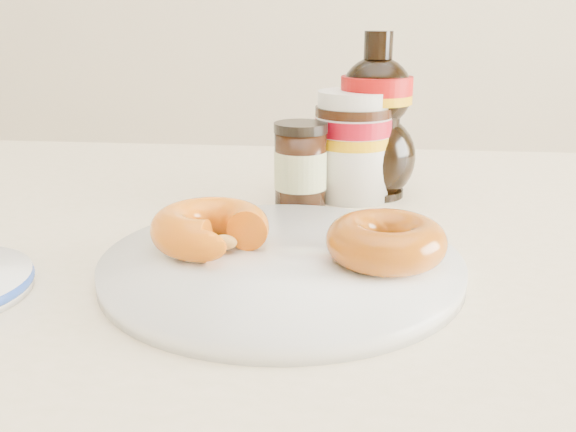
# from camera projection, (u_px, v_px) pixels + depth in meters

# --- Properties ---
(dining_table) EXTENTS (1.40, 0.90, 0.75)m
(dining_table) POSITION_uv_depth(u_px,v_px,m) (336.00, 320.00, 0.64)
(dining_table) COLOR #FFE5C2
(dining_table) RESTS_ON ground
(plate) EXTENTS (0.30, 0.30, 0.02)m
(plate) POSITION_uv_depth(u_px,v_px,m) (282.00, 264.00, 0.54)
(plate) COLOR white
(plate) RESTS_ON dining_table
(donut_bitten) EXTENTS (0.11, 0.11, 0.04)m
(donut_bitten) POSITION_uv_depth(u_px,v_px,m) (210.00, 228.00, 0.56)
(donut_bitten) COLOR #D4580C
(donut_bitten) RESTS_ON plate
(donut_whole) EXTENTS (0.12, 0.12, 0.04)m
(donut_whole) POSITION_uv_depth(u_px,v_px,m) (386.00, 241.00, 0.53)
(donut_whole) COLOR #8E4A09
(donut_whole) RESTS_ON plate
(nutella_jar) EXTENTS (0.09, 0.09, 0.13)m
(nutella_jar) POSITION_uv_depth(u_px,v_px,m) (353.00, 141.00, 0.75)
(nutella_jar) COLOR white
(nutella_jar) RESTS_ON dining_table
(syrup_bottle) EXTENTS (0.12, 0.12, 0.19)m
(syrup_bottle) POSITION_uv_depth(u_px,v_px,m) (375.00, 116.00, 0.75)
(syrup_bottle) COLOR black
(syrup_bottle) RESTS_ON dining_table
(dark_jar) EXTENTS (0.06, 0.06, 0.10)m
(dark_jar) POSITION_uv_depth(u_px,v_px,m) (300.00, 166.00, 0.72)
(dark_jar) COLOR black
(dark_jar) RESTS_ON dining_table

